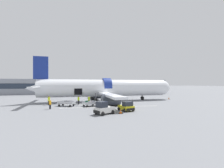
# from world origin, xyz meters

# --- Properties ---
(ground_plane) EXTENTS (500.00, 500.00, 0.00)m
(ground_plane) POSITION_xyz_m (0.00, 0.00, 0.00)
(ground_plane) COLOR slate
(apron_marking_line) EXTENTS (18.00, 2.06, 0.01)m
(apron_marking_line) POSITION_xyz_m (-1.42, -6.92, 0.00)
(apron_marking_line) COLOR silver
(apron_marking_line) RESTS_ON ground_plane
(terminal_strip) EXTENTS (71.79, 8.66, 6.10)m
(terminal_strip) POSITION_xyz_m (0.00, 34.49, 3.05)
(terminal_strip) COLOR gray
(terminal_strip) RESTS_ON ground_plane
(airplane) EXTENTS (35.46, 30.43, 10.28)m
(airplane) POSITION_xyz_m (-0.50, 2.41, 3.11)
(airplane) COLOR white
(airplane) RESTS_ON ground_plane
(baggage_tug_lead) EXTENTS (2.48, 2.72, 1.48)m
(baggage_tug_lead) POSITION_xyz_m (-0.09, -11.47, 0.63)
(baggage_tug_lead) COLOR yellow
(baggage_tug_lead) RESTS_ON ground_plane
(baggage_tug_mid) EXTENTS (3.12, 2.66, 1.79)m
(baggage_tug_mid) POSITION_xyz_m (-4.04, -12.98, 0.76)
(baggage_tug_mid) COLOR silver
(baggage_tug_mid) RESTS_ON ground_plane
(baggage_cart_loading) EXTENTS (3.97, 2.71, 1.04)m
(baggage_cart_loading) POSITION_xyz_m (-9.21, -3.93, 0.51)
(baggage_cart_loading) COLOR #B7BABF
(baggage_cart_loading) RESTS_ON ground_plane
(baggage_cart_queued) EXTENTS (3.63, 2.54, 1.06)m
(baggage_cart_queued) POSITION_xyz_m (-4.95, -5.12, 0.47)
(baggage_cart_queued) COLOR #B7BABF
(baggage_cart_queued) RESTS_ON ground_plane
(ground_crew_loader_a) EXTENTS (0.52, 0.53, 1.66)m
(ground_crew_loader_a) POSITION_xyz_m (-6.99, -1.77, 0.87)
(ground_crew_loader_a) COLOR black
(ground_crew_loader_a) RESTS_ON ground_plane
(ground_crew_loader_b) EXTENTS (0.40, 0.56, 1.63)m
(ground_crew_loader_b) POSITION_xyz_m (-11.85, -6.58, 0.86)
(ground_crew_loader_b) COLOR black
(ground_crew_loader_b) RESTS_ON ground_plane
(ground_crew_driver) EXTENTS (0.51, 0.56, 1.67)m
(ground_crew_driver) POSITION_xyz_m (-4.90, -2.27, 0.88)
(ground_crew_driver) COLOR black
(ground_crew_driver) RESTS_ON ground_plane
(ground_crew_supervisor) EXTENTS (0.50, 0.64, 1.84)m
(ground_crew_supervisor) POSITION_xyz_m (-12.73, -1.46, 0.97)
(ground_crew_supervisor) COLOR black
(ground_crew_supervisor) RESTS_ON ground_plane
(safety_cone_nose) EXTENTS (0.48, 0.48, 0.63)m
(safety_cone_nose) POSITION_xyz_m (17.45, 2.16, 0.29)
(safety_cone_nose) COLOR black
(safety_cone_nose) RESTS_ON ground_plane
(safety_cone_engine_left) EXTENTS (0.64, 0.64, 0.62)m
(safety_cone_engine_left) POSITION_xyz_m (-1.61, -13.16, 0.29)
(safety_cone_engine_left) COLOR black
(safety_cone_engine_left) RESTS_ON ground_plane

